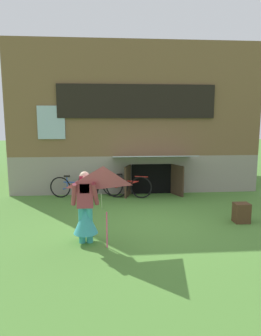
{
  "coord_description": "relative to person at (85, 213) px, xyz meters",
  "views": [
    {
      "loc": [
        -1.06,
        -7.5,
        2.65
      ],
      "look_at": [
        -0.4,
        0.72,
        1.3
      ],
      "focal_mm": 32.78,
      "sensor_mm": 36.0,
      "label": 1
    }
  ],
  "objects": [
    {
      "name": "bicycle_blue",
      "position": [
        -0.62,
        3.76,
        -0.28
      ],
      "size": [
        1.64,
        0.41,
        0.76
      ],
      "rotation": [
        0.0,
        0.0,
        -0.22
      ],
      "color": "black",
      "rests_on": "ground_plane"
    },
    {
      "name": "ground_plane",
      "position": [
        1.51,
        1.19,
        -0.65
      ],
      "size": [
        60.0,
        60.0,
        0.0
      ],
      "primitive_type": "plane",
      "color": "#4C7F33"
    },
    {
      "name": "person",
      "position": [
        0.0,
        0.0,
        0.0
      ],
      "size": [
        0.61,
        0.52,
        1.55
      ],
      "rotation": [
        0.0,
        0.0,
        0.1
      ],
      "color": "teal",
      "rests_on": "ground_plane"
    },
    {
      "name": "bicycle_black",
      "position": [
        0.3,
        3.76,
        -0.26
      ],
      "size": [
        1.75,
        0.22,
        0.8
      ],
      "rotation": [
        0.0,
        0.0,
        -0.1
      ],
      "color": "black",
      "rests_on": "ground_plane"
    },
    {
      "name": "bicycle_red",
      "position": [
        1.13,
        3.74,
        -0.27
      ],
      "size": [
        1.65,
        0.63,
        0.79
      ],
      "rotation": [
        0.0,
        0.0,
        -0.35
      ],
      "color": "black",
      "rests_on": "ground_plane"
    },
    {
      "name": "log_house",
      "position": [
        1.51,
        6.66,
        1.96
      ],
      "size": [
        8.76,
        6.05,
        5.21
      ],
      "color": "gray",
      "rests_on": "ground_plane"
    },
    {
      "name": "wooden_crate",
      "position": [
        3.88,
        0.98,
        -0.4
      ],
      "size": [
        0.38,
        0.32,
        0.5
      ],
      "primitive_type": "cube",
      "color": "#4C331E",
      "rests_on": "ground_plane"
    },
    {
      "name": "kite",
      "position": [
        0.4,
        -0.61,
        0.63
      ],
      "size": [
        1.12,
        1.17,
        1.6
      ],
      "color": "#E54C7F",
      "rests_on": "ground_plane"
    }
  ]
}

